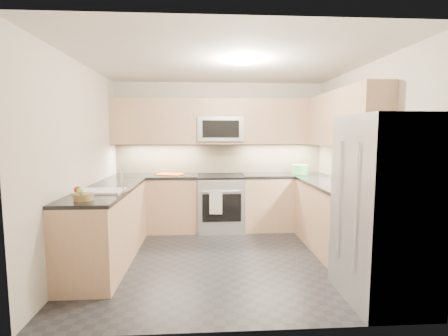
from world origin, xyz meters
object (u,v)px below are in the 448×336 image
microwave (220,129)px  fruit_basket (83,197)px  refrigerator (384,209)px  utensil_bowl (300,169)px  gas_range (221,203)px  cutting_board (170,174)px

microwave → fruit_basket: 2.72m
refrigerator → utensil_bowl: bearing=92.0°
fruit_basket → utensil_bowl: bearing=35.4°
gas_range → utensil_bowl: size_ratio=3.30×
refrigerator → utensil_bowl: size_ratio=6.53×
microwave → fruit_basket: bearing=-125.3°
gas_range → cutting_board: 0.98m
gas_range → fruit_basket: 2.57m
cutting_board → gas_range: bearing=-5.3°
utensil_bowl → cutting_board: 2.21m
microwave → cutting_board: (-0.85, -0.05, -0.75)m
utensil_bowl → fruit_basket: size_ratio=1.42×
utensil_bowl → fruit_basket: (-2.88, -2.05, -0.04)m
gas_range → cutting_board: size_ratio=2.11×
gas_range → utensil_bowl: (1.36, 0.03, 0.56)m
refrigerator → fruit_basket: bearing=172.1°
refrigerator → cutting_board: 3.40m
microwave → utensil_bowl: microwave is taller
fruit_basket → gas_range: bearing=53.0°
gas_range → microwave: 1.25m
cutting_board → fruit_basket: size_ratio=2.23×
refrigerator → cutting_board: (-2.30, 2.50, 0.05)m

